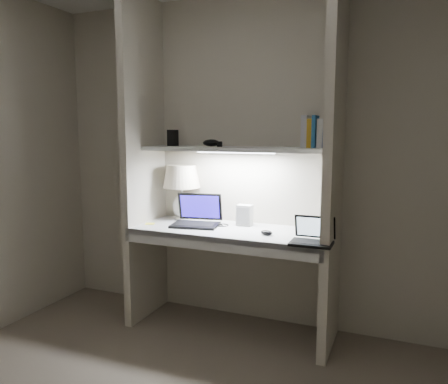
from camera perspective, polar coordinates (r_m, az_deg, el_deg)
The scene contains 17 objects.
back_wall at distance 3.40m, azimuth 2.57°, elevation 4.05°, with size 3.20×0.01×2.50m, color beige.
alcove_panel_left at distance 3.48m, azimuth -10.43°, elevation 4.01°, with size 0.06×0.55×2.50m, color beige.
alcove_panel_right at distance 2.95m, azimuth 14.16°, elevation 3.23°, with size 0.06×0.55×2.50m, color beige.
desk at distance 3.21m, azimuth 0.83°, elevation -5.18°, with size 1.40×0.55×0.04m, color white.
desk_apron at distance 2.99m, azimuth -1.04°, elevation -6.79°, with size 1.46×0.03×0.10m, color silver.
shelf at distance 3.22m, azimuth 1.48°, elevation 5.63°, with size 1.40×0.36×0.03m, color silver.
strip_light at distance 3.22m, azimuth 1.48°, elevation 5.23°, with size 0.60×0.04×0.01m, color white.
table_lamp at distance 3.53m, azimuth -5.56°, elevation 1.20°, with size 0.30×0.30×0.44m.
laptop_main at distance 3.35m, azimuth -3.54°, elevation -3.39°, with size 0.40×0.36×0.23m.
laptop_netbook at distance 2.85m, azimuth 11.50°, elevation -5.81°, with size 0.26×0.23×0.17m.
speaker at distance 3.31m, azimuth 2.72°, elevation -3.05°, with size 0.11×0.08×0.16m, color silver.
mouse at distance 3.04m, azimuth 5.59°, elevation -5.29°, with size 0.09×0.06×0.03m, color black.
cable_coil at distance 3.31m, azimuth -0.14°, elevation -4.35°, with size 0.09×0.09×0.01m, color black.
sticky_note at distance 3.43m, azimuth -9.64°, elevation -4.10°, with size 0.07×0.07×0.00m, color #FFF935.
book_row at distance 3.13m, azimuth 12.14°, elevation 7.60°, with size 0.21×0.15×0.22m.
shelf_box at distance 3.47m, azimuth -6.71°, elevation 7.03°, with size 0.07×0.05×0.13m, color black.
shelf_gadget at distance 3.29m, azimuth -1.68°, elevation 6.43°, with size 0.13×0.09×0.05m, color black.
Camera 1 is at (1.16, -1.68, 1.48)m, focal length 35.00 mm.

